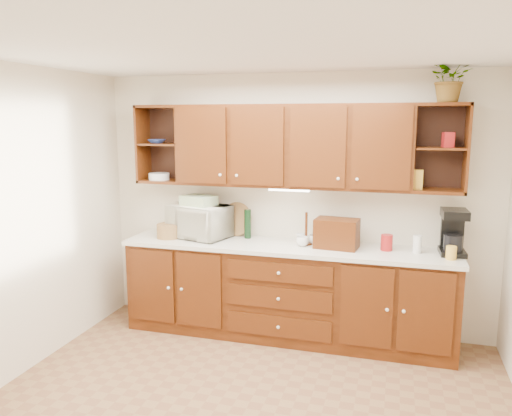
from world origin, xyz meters
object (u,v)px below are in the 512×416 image
Objects in this scene: bread_box at (337,233)px; potted_plant at (450,78)px; coffee_maker at (453,232)px; microwave at (199,221)px.

potted_plant is (0.93, 0.08, 1.41)m from bread_box.
coffee_maker reaches higher than bread_box.
bread_box is at bearing -178.49° from coffee_maker.
microwave is 1.43m from bread_box.
bread_box is 0.97× the size of coffee_maker.
potted_plant reaches higher than microwave.
coffee_maker is 1.36m from potted_plant.
microwave is 1.49× the size of potted_plant.
potted_plant reaches higher than bread_box.
coffee_maker is at bearing 16.48° from microwave.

